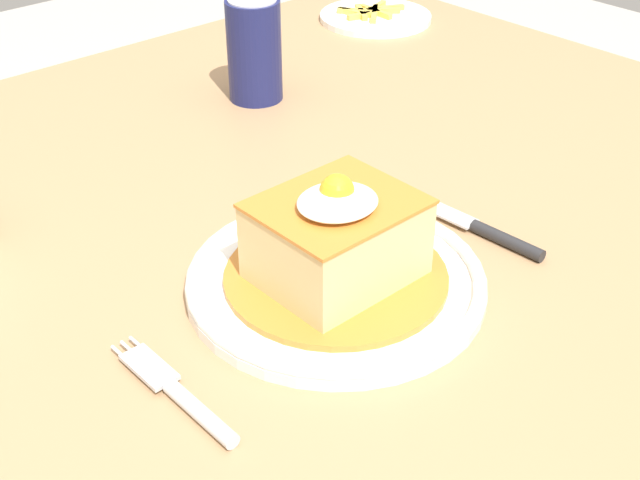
{
  "coord_description": "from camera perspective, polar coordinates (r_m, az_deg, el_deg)",
  "views": [
    {
      "loc": [
        -0.42,
        -0.58,
        1.18
      ],
      "look_at": [
        -0.02,
        -0.14,
        0.79
      ],
      "focal_mm": 47.9,
      "sensor_mm": 36.0,
      "label": 1
    }
  ],
  "objects": [
    {
      "name": "main_plate",
      "position": [
        0.72,
        1.07,
        -2.71
      ],
      "size": [
        0.25,
        0.25,
        0.02
      ],
      "color": "white",
      "rests_on": "dining_table"
    },
    {
      "name": "dining_table",
      "position": [
        0.9,
        -5.3,
        -3.69
      ],
      "size": [
        1.3,
        0.93,
        0.75
      ],
      "color": "#A87F56",
      "rests_on": "ground_plane"
    },
    {
      "name": "fork",
      "position": [
        0.62,
        -9.13,
        -10.35
      ],
      "size": [
        0.02,
        0.14,
        0.01
      ],
      "color": "silver",
      "rests_on": "dining_table"
    },
    {
      "name": "sandwich_meal",
      "position": [
        0.7,
        1.1,
        -0.23
      ],
      "size": [
        0.19,
        0.19,
        0.1
      ],
      "color": "orange",
      "rests_on": "main_plate"
    },
    {
      "name": "side_plate_fries",
      "position": [
        1.35,
        3.69,
        14.68
      ],
      "size": [
        0.17,
        0.17,
        0.02
      ],
      "color": "white",
      "rests_on": "dining_table"
    },
    {
      "name": "soda_can",
      "position": [
        1.05,
        -4.41,
        12.53
      ],
      "size": [
        0.07,
        0.07,
        0.12
      ],
      "color": "#191E51",
      "rests_on": "dining_table"
    },
    {
      "name": "knife",
      "position": [
        0.81,
        11.0,
        0.61
      ],
      "size": [
        0.03,
        0.17,
        0.01
      ],
      "color": "#262628",
      "rests_on": "dining_table"
    }
  ]
}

